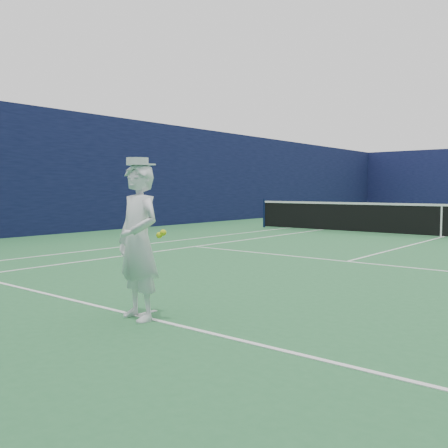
% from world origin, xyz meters
% --- Properties ---
extents(ground, '(80.00, 80.00, 0.00)m').
position_xyz_m(ground, '(0.00, 0.00, 0.00)').
color(ground, '#296C3A').
rests_on(ground, ground).
extents(court_markings, '(11.03, 23.83, 0.01)m').
position_xyz_m(court_markings, '(0.00, 0.00, 0.00)').
color(court_markings, white).
rests_on(court_markings, ground).
extents(windscreen_fence, '(20.12, 36.12, 4.00)m').
position_xyz_m(windscreen_fence, '(0.00, 0.00, 2.00)').
color(windscreen_fence, '#0F133A').
rests_on(windscreen_fence, ground).
extents(tennis_net, '(12.88, 0.09, 1.07)m').
position_xyz_m(tennis_net, '(0.00, 0.00, 0.55)').
color(tennis_net, '#141E4C').
rests_on(tennis_net, ground).
extents(tennis_player, '(0.75, 0.56, 1.78)m').
position_xyz_m(tennis_player, '(0.13, -11.95, 0.87)').
color(tennis_player, white).
rests_on(tennis_player, ground).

